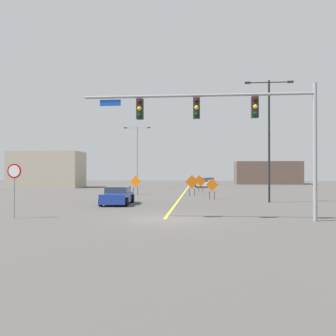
{
  "coord_description": "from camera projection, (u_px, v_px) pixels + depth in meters",
  "views": [
    {
      "loc": [
        1.81,
        -17.83,
        2.46
      ],
      "look_at": [
        -1.25,
        15.62,
        2.75
      ],
      "focal_mm": 37.5,
      "sensor_mm": 36.0,
      "label": 1
    }
  ],
  "objects": [
    {
      "name": "construction_sign_left_lane",
      "position": [
        192.0,
        183.0,
        34.94
      ],
      "size": [
        1.36,
        0.21,
        2.07
      ],
      "color": "orange",
      "rests_on": "ground"
    },
    {
      "name": "street_lamp_mid_right",
      "position": [
        137.0,
        152.0,
        52.17
      ],
      "size": [
        3.96,
        0.24,
        9.07
      ],
      "color": "gray",
      "rests_on": "ground"
    },
    {
      "name": "roadside_building_west",
      "position": [
        47.0,
        170.0,
        52.76
      ],
      "size": [
        10.56,
        5.04,
        5.36
      ],
      "color": "#B2A893",
      "rests_on": "ground"
    },
    {
      "name": "construction_sign_median_far",
      "position": [
        201.0,
        182.0,
        40.1
      ],
      "size": [
        1.15,
        0.18,
        1.82
      ],
      "color": "orange",
      "rests_on": "ground"
    },
    {
      "name": "car_white_far",
      "position": [
        202.0,
        183.0,
        54.13
      ],
      "size": [
        2.3,
        4.55,
        1.4
      ],
      "color": "white",
      "rests_on": "ground"
    },
    {
      "name": "ground",
      "position": [
        165.0,
        219.0,
        17.9
      ],
      "size": [
        146.15,
        146.15,
        0.0
      ],
      "primitive_type": "plane",
      "color": "#4C4947"
    },
    {
      "name": "roadside_building_east",
      "position": [
        267.0,
        173.0,
        66.45
      ],
      "size": [
        11.96,
        5.98,
        4.26
      ],
      "color": "brown",
      "rests_on": "ground"
    },
    {
      "name": "road_centre_stripe",
      "position": [
        189.0,
        186.0,
        58.33
      ],
      "size": [
        0.16,
        81.2,
        0.01
      ],
      "color": "yellow",
      "rests_on": "ground"
    },
    {
      "name": "car_blue_approaching",
      "position": [
        118.0,
        196.0,
        25.89
      ],
      "size": [
        2.2,
        4.4,
        1.3
      ],
      "color": "#1E389E",
      "rests_on": "ground"
    },
    {
      "name": "traffic_signal_assembly",
      "position": [
        229.0,
        117.0,
        17.63
      ],
      "size": [
        11.75,
        0.44,
        6.82
      ],
      "color": "gray",
      "rests_on": "ground"
    },
    {
      "name": "stop_sign",
      "position": [
        14.0,
        180.0,
        18.29
      ],
      "size": [
        0.76,
        0.07,
        2.84
      ],
      "color": "gray",
      "rests_on": "ground"
    },
    {
      "name": "construction_sign_median_near",
      "position": [
        212.0,
        186.0,
        30.42
      ],
      "size": [
        1.08,
        0.1,
        1.8
      ],
      "color": "orange",
      "rests_on": "ground"
    },
    {
      "name": "car_silver_mid",
      "position": [
        209.0,
        181.0,
        64.4
      ],
      "size": [
        2.23,
        4.02,
        1.27
      ],
      "color": "#B7BABF",
      "rests_on": "ground"
    },
    {
      "name": "construction_sign_right_lane",
      "position": [
        199.0,
        180.0,
        48.05
      ],
      "size": [
        1.2,
        0.17,
        1.88
      ],
      "color": "orange",
      "rests_on": "ground"
    },
    {
      "name": "construction_sign_right_shoulder",
      "position": [
        136.0,
        182.0,
        36.31
      ],
      "size": [
        1.2,
        0.27,
        1.99
      ],
      "color": "orange",
      "rests_on": "ground"
    },
    {
      "name": "street_lamp_far_left",
      "position": [
        269.0,
        131.0,
        27.5
      ],
      "size": [
        3.73,
        0.24,
        9.58
      ],
      "color": "black",
      "rests_on": "ground"
    }
  ]
}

